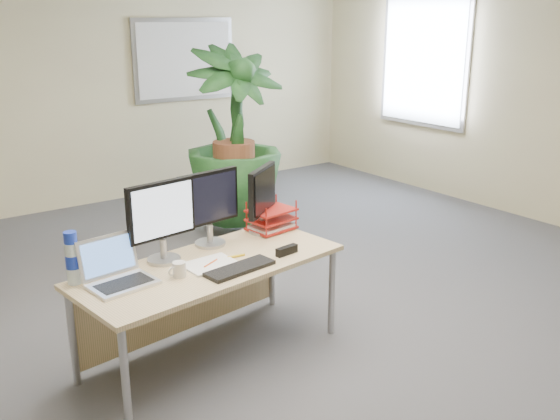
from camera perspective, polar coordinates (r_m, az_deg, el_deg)
floor at (r=4.15m, az=3.49°, el=-12.24°), size 8.00×8.00×0.00m
back_wall at (r=7.19m, az=-17.42°, el=11.02°), size 7.00×0.04×2.70m
whiteboard at (r=7.61m, az=-8.72°, el=13.42°), size 1.30×0.04×0.95m
window at (r=7.71m, az=13.02°, el=13.23°), size 0.04×1.30×1.55m
desk at (r=3.89m, az=-7.10°, el=-6.26°), size 1.71×0.88×0.63m
floor_plant at (r=5.97m, az=-4.22°, el=4.76°), size 0.86×0.86×1.50m
monitor_left at (r=3.75m, az=-10.77°, el=-0.58°), size 0.45×0.20×0.50m
monitor_right at (r=3.98m, az=-6.51°, el=0.60°), size 0.44×0.20×0.49m
monitor_dark at (r=4.19m, az=-1.62°, el=1.34°), size 0.36×0.26×0.46m
laptop at (r=3.58m, az=-14.70°, el=-5.54°), size 0.38×0.34×0.25m
keyboard at (r=3.65m, az=-3.68°, el=-5.34°), size 0.45×0.20×0.02m
coffee_mug at (r=3.60m, az=-9.24°, el=-5.39°), size 0.11×0.08×0.09m
spiral_notebook at (r=3.74m, az=-6.40°, el=-4.96°), size 0.31×0.24×0.01m
orange_pen at (r=3.73m, az=-6.36°, el=-4.85°), size 0.13×0.07×0.01m
yellow_highlighter at (r=3.85m, az=-4.04°, el=-4.23°), size 0.12×0.03×0.02m
water_bottle at (r=3.61m, az=-18.45°, el=-4.27°), size 0.08×0.08×0.30m
letter_tray at (r=4.30m, az=-0.79°, el=-1.00°), size 0.33×0.27×0.14m
stapler at (r=3.88m, az=0.61°, el=-3.71°), size 0.16×0.06×0.05m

